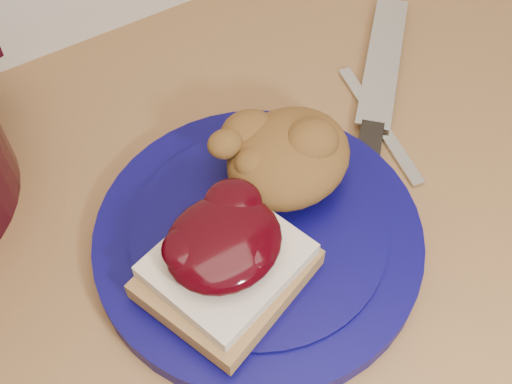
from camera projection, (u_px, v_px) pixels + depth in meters
plate at (258, 237)px, 0.59m from camera, size 0.36×0.36×0.02m
sandwich at (226, 259)px, 0.52m from camera, size 0.16×0.15×0.06m
stuffing_mound at (289, 157)px, 0.58m from camera, size 0.14×0.13×0.06m
chef_knife at (370, 140)px, 0.66m from camera, size 0.26×0.26×0.02m
butter_knife at (379, 123)px, 0.68m from camera, size 0.05×0.17×0.00m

